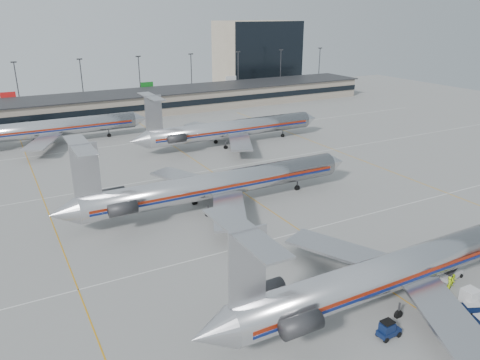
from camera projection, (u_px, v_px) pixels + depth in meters
ground at (350, 264)px, 56.55m from camera, size 260.00×260.00×0.00m
apron_markings at (302, 232)px, 64.80m from camera, size 160.00×0.15×0.02m
terminal at (125, 104)px, 136.32m from camera, size 162.00×17.00×6.25m
light_mast_row at (112, 79)px, 146.04m from camera, size 163.60×0.40×15.28m
distant_building at (257, 54)px, 185.75m from camera, size 30.00×20.00×25.00m
jet_foreground at (398, 269)px, 48.44m from camera, size 48.16×28.36×12.61m
jet_second_row at (213, 185)px, 71.46m from camera, size 49.28×29.02×12.90m
jet_third_row at (229, 129)px, 105.18m from camera, size 46.86×28.83×12.81m
jet_back_row at (43, 129)px, 105.35m from camera, size 46.77×28.77×12.79m
tug_left at (388, 330)px, 43.60m from camera, size 2.28×1.21×1.83m
tug_center at (447, 325)px, 44.34m from camera, size 2.20×1.16×1.77m
cart_inner at (472, 307)px, 47.44m from camera, size 2.00×1.73×0.96m
uld_container at (470, 297)px, 48.27m from camera, size 1.86×1.56×1.94m
belt_loader at (451, 274)px, 53.37m from camera, size 4.03×1.69×2.08m
ramp_worker_near at (449, 285)px, 50.54m from camera, size 0.85×0.74×1.95m
ramp_worker_far at (453, 280)px, 51.68m from camera, size 0.77×0.60×1.56m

